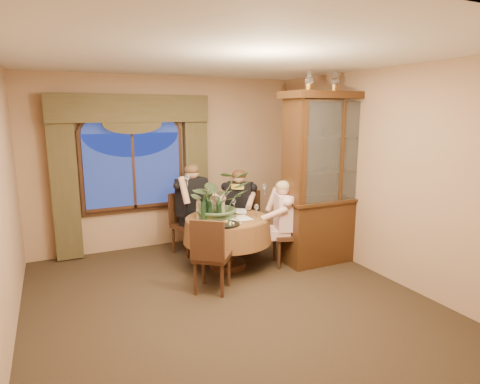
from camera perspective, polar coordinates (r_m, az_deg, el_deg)
name	(u,v)px	position (r m, az deg, el deg)	size (l,w,h in m)	color
floor	(230,303)	(4.93, -1.44, -15.55)	(5.00, 5.00, 0.00)	black
wall_back	(169,162)	(6.81, -10.07, 4.17)	(4.50, 4.50, 0.00)	#A17858
wall_right	(381,174)	(5.75, 19.47, 2.40)	(5.00, 5.00, 0.00)	#A17858
ceiling	(229,56)	(4.43, -1.63, 18.73)	(5.00, 5.00, 0.00)	white
window	(134,171)	(6.63, -14.89, 2.90)	(1.62, 0.10, 1.32)	navy
arched_transom	(131,122)	(6.56, -15.24, 9.65)	(1.60, 0.06, 0.44)	navy
drapery_left	(64,184)	(6.49, -23.71, 1.07)	(0.38, 0.14, 2.32)	#3F361C
drapery_right	(196,175)	(6.85, -6.27, 2.47)	(0.38, 0.14, 2.32)	#3F361C
swag_valance	(131,108)	(6.48, -15.21, 11.40)	(2.45, 0.16, 0.42)	#3F361C
dining_table	(228,242)	(5.85, -1.78, -7.14)	(1.28, 1.28, 0.75)	maroon
china_cabinet	(330,179)	(6.11, 12.73, 1.87)	(1.54, 0.61, 2.51)	#321D10
oil_lamp_left	(309,78)	(5.79, 9.81, 15.62)	(0.11, 0.11, 0.34)	#A5722D
oil_lamp_center	(335,80)	(6.05, 13.34, 15.30)	(0.11, 0.11, 0.34)	#A5722D
oil_lamp_right	(359,81)	(6.33, 16.55, 14.95)	(0.11, 0.11, 0.34)	#A5722D
chair_right	(288,233)	(5.95, 6.89, -5.83)	(0.42, 0.42, 0.96)	black
chair_back_right	(244,221)	(6.54, 0.58, -4.18)	(0.42, 0.42, 0.96)	black
chair_back	(188,224)	(6.43, -7.39, -4.53)	(0.42, 0.42, 0.96)	black
chair_front_left	(212,254)	(5.08, -3.99, -8.83)	(0.42, 0.42, 0.96)	black
person_pink	(284,223)	(5.91, 6.23, -4.41)	(0.45, 0.42, 1.26)	beige
person_back	(192,209)	(6.38, -6.85, -2.42)	(0.52, 0.47, 1.44)	black
person_scarf	(239,210)	(6.51, -0.12, -2.56)	(0.48, 0.44, 1.33)	black
stoneware_vase	(221,207)	(5.75, -2.78, -2.09)	(0.15, 0.15, 0.29)	#9D7A62
centerpiece_plant	(218,177)	(5.65, -3.18, 2.17)	(0.88, 0.98, 0.76)	#435C38
olive_bowl	(231,215)	(5.73, -1.26, -3.34)	(0.17, 0.17, 0.05)	#4B5126
cheese_platter	(226,224)	(5.35, -1.97, -4.59)	(0.36, 0.36, 0.02)	black
wine_bottle_0	(204,210)	(5.50, -5.18, -2.55)	(0.07, 0.07, 0.33)	black
wine_bottle_1	(209,209)	(5.56, -4.38, -2.37)	(0.07, 0.07, 0.33)	black
wine_bottle_2	(205,206)	(5.72, -5.01, -1.98)	(0.07, 0.07, 0.33)	black
wine_bottle_3	(219,208)	(5.56, -3.02, -2.35)	(0.07, 0.07, 0.33)	black
wine_bottle_4	(210,206)	(5.69, -4.34, -2.06)	(0.07, 0.07, 0.33)	tan
wine_bottle_5	(199,208)	(5.64, -5.90, -2.21)	(0.07, 0.07, 0.33)	tan
tasting_paper_0	(242,218)	(5.68, 0.34, -3.70)	(0.21, 0.30, 0.00)	white
tasting_paper_1	(240,211)	(6.06, -0.07, -2.74)	(0.21, 0.30, 0.00)	white
tasting_paper_2	(230,222)	(5.50, -1.42, -4.22)	(0.21, 0.30, 0.00)	white
wine_glass_person_pink	(256,210)	(5.78, 2.34, -2.59)	(0.07, 0.07, 0.18)	silver
wine_glass_person_back	(209,206)	(6.03, -4.48, -2.01)	(0.07, 0.07, 0.18)	silver
wine_glass_person_scarf	(234,204)	(6.12, -0.86, -1.79)	(0.07, 0.07, 0.18)	silver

